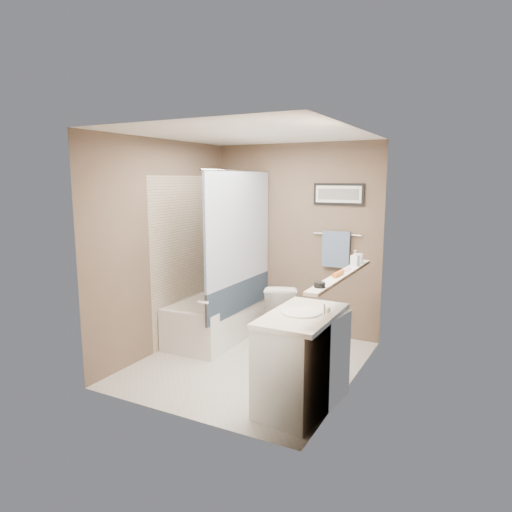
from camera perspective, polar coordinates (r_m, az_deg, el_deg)
The scene contains 32 objects.
ground at distance 5.05m, azimuth -0.81°, elevation -13.24°, with size 2.50×2.50×0.00m, color beige.
ceiling at distance 4.67m, azimuth -0.88°, elevation 14.77°, with size 2.20×2.50×0.04m, color white.
wall_back at distance 5.81m, azimuth 4.93°, elevation 2.06°, with size 2.20×0.04×2.40m, color brown.
wall_front at distance 3.69m, azimuth -9.95°, elevation -2.41°, with size 2.20×0.04×2.40m, color brown.
wall_left at distance 5.30m, azimuth -11.17°, elevation 1.19°, with size 0.04×2.50×2.40m, color brown.
wall_right at distance 4.31m, azimuth 11.89°, elevation -0.75°, with size 0.04×2.50×2.40m, color brown.
tile_surround at distance 5.74m, azimuth -8.09°, elevation -0.12°, with size 0.02×1.55×2.00m, color #BCA88E.
curtain_rod at distance 5.28m, azimuth -2.13°, elevation 10.58°, with size 0.02×0.02×1.55m, color silver.
curtain_upper at distance 5.31m, azimuth -2.09°, elevation 3.55°, with size 0.03×1.45×1.28m, color silver.
curtain_lower at distance 5.46m, azimuth -2.03°, elevation -5.04°, with size 0.03×1.45×0.36m, color #263547.
mirror at distance 4.11m, azimuth 11.66°, elevation 4.67°, with size 0.02×1.60×1.00m, color silver.
shelf at distance 4.20m, azimuth 10.70°, elevation -2.37°, with size 0.12×1.60×0.03m, color silver.
towel_bar at distance 5.60m, azimuth 10.09°, elevation 2.69°, with size 0.02×0.02×0.60m, color silver.
towel at distance 5.60m, azimuth 9.97°, elevation 0.85°, with size 0.34×0.05×0.44m, color #7E98B7.
art_frame at distance 5.58m, azimuth 10.29°, elevation 7.61°, with size 0.62×0.03×0.26m, color black.
art_mat at distance 5.57m, azimuth 10.25°, elevation 7.61°, with size 0.56×0.00×0.20m, color white.
art_image at distance 5.56m, azimuth 10.24°, elevation 7.61°, with size 0.50×0.00×0.13m, color #595959.
door at distance 3.43m, azimuth -2.61°, elevation -6.63°, with size 0.80×0.02×2.00m, color silver.
door_handle at distance 3.65m, azimuth -6.71°, elevation -5.72°, with size 0.02×0.02×0.10m, color silver.
bathtub at distance 5.78m, azimuth -4.71°, elevation -7.62°, with size 0.70×1.50×0.50m, color white.
tub_rim at distance 5.71m, azimuth -4.74°, elevation -5.23°, with size 0.56×1.36×0.02m, color silver.
toilet at distance 5.71m, azimuth 3.19°, elevation -6.77°, with size 0.39×0.69×0.70m, color white.
vanity at distance 4.05m, azimuth 5.83°, elevation -13.12°, with size 0.50×0.90×0.80m, color silver.
countertop at distance 3.91m, azimuth 5.80°, elevation -7.40°, with size 0.54×0.96×0.04m, color beige.
sink_basin at distance 3.90m, azimuth 5.67°, elevation -6.99°, with size 0.34×0.34×0.01m, color white.
faucet_spout at distance 3.82m, azimuth 8.48°, elevation -6.74°, with size 0.02×0.02×0.10m, color white.
faucet_knob at distance 3.92m, azimuth 8.96°, elevation -6.65°, with size 0.05×0.05×0.05m, color white.
candle_bowl_near at distance 3.64m, azimuth 7.96°, elevation -3.59°, with size 0.09×0.09×0.04m, color black.
hair_brush_front at distance 4.08m, azimuth 10.23°, elevation -2.17°, with size 0.04×0.04×0.22m, color #BF5D1A.
pink_comb at distance 4.37m, azimuth 11.40°, elevation -1.68°, with size 0.03×0.16×0.01m, color pink.
glass_jar at distance 4.73m, azimuth 12.74°, elevation -0.30°, with size 0.08×0.08×0.10m, color white.
soap_bottle at distance 4.58m, azimuth 12.28°, elevation -0.23°, with size 0.07×0.07×0.16m, color #999999.
Camera 1 is at (2.21, -4.09, 1.96)m, focal length 32.00 mm.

